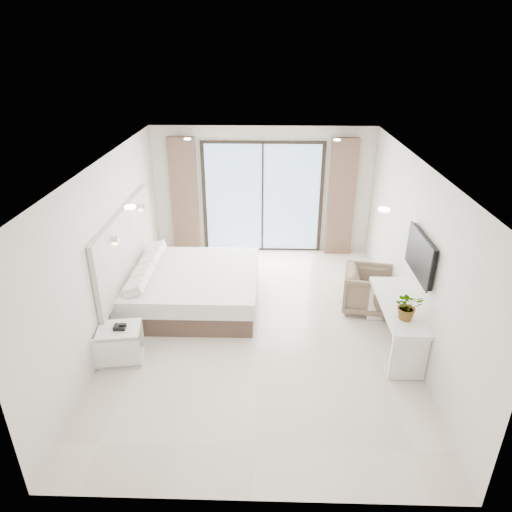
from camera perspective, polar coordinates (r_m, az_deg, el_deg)
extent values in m
plane|color=beige|center=(7.52, 0.40, -8.91)|extent=(6.20, 6.20, 0.00)
cube|color=silver|center=(9.75, 0.83, 8.13)|extent=(4.60, 0.02, 2.70)
cube|color=silver|center=(4.25, -0.51, -17.40)|extent=(4.60, 0.02, 2.70)
cube|color=silver|center=(7.27, -18.01, 0.65)|extent=(0.02, 6.20, 2.70)
cube|color=silver|center=(7.19, 19.09, 0.22)|extent=(0.02, 6.20, 2.70)
cube|color=white|center=(6.40, 0.48, 11.49)|extent=(4.60, 6.20, 0.02)
cube|color=silver|center=(7.95, -15.89, 1.50)|extent=(0.08, 3.00, 1.20)
cube|color=black|center=(6.70, 19.98, 0.10)|extent=(0.06, 1.00, 0.58)
cube|color=black|center=(6.68, 19.65, 0.10)|extent=(0.02, 1.04, 0.62)
cube|color=black|center=(9.77, 0.82, 7.24)|extent=(2.56, 0.04, 2.42)
cube|color=#93BEEC|center=(9.74, 0.82, 7.18)|extent=(2.40, 0.01, 2.30)
cube|color=brown|center=(9.81, -8.95, 7.32)|extent=(0.55, 0.14, 2.50)
cube|color=brown|center=(9.77, 10.61, 7.11)|extent=(0.55, 0.14, 2.50)
cylinder|color=white|center=(4.89, -15.47, 5.91)|extent=(0.12, 0.12, 0.02)
cylinder|color=white|center=(4.83, 15.71, 5.61)|extent=(0.12, 0.12, 0.02)
cylinder|color=white|center=(8.29, -8.56, 14.26)|extent=(0.12, 0.12, 0.02)
cylinder|color=white|center=(8.25, 10.10, 14.11)|extent=(0.12, 0.12, 0.02)
cube|color=brown|center=(8.14, -7.78, -4.86)|extent=(2.15, 2.04, 0.34)
cube|color=white|center=(7.99, -7.91, -2.92)|extent=(2.24, 2.13, 0.28)
cube|color=white|center=(7.46, -14.76, -3.89)|extent=(0.28, 0.43, 0.14)
cube|color=white|center=(7.85, -13.89, -2.26)|extent=(0.28, 0.43, 0.14)
cube|color=white|center=(8.26, -13.08, -0.74)|extent=(0.28, 0.43, 0.14)
cube|color=white|center=(8.67, -12.37, 0.60)|extent=(0.28, 0.43, 0.14)
cube|color=white|center=(6.84, -16.78, -8.82)|extent=(0.65, 0.56, 0.05)
cube|color=white|center=(7.11, -16.29, -12.05)|extent=(0.65, 0.56, 0.05)
cube|color=white|center=(6.81, -17.05, -11.55)|extent=(0.59, 0.14, 0.48)
cube|color=white|center=(7.14, -16.03, -9.51)|extent=(0.59, 0.14, 0.48)
cube|color=black|center=(6.79, -16.66, -8.52)|extent=(0.17, 0.14, 0.06)
cube|color=white|center=(7.00, 17.37, -5.89)|extent=(0.52, 1.65, 0.06)
cube|color=white|center=(6.62, 18.52, -12.06)|extent=(0.49, 0.06, 0.71)
cube|color=white|center=(7.81, 15.67, -5.51)|extent=(0.49, 0.06, 0.71)
imported|color=#33662D|center=(6.58, 18.43, -6.26)|extent=(0.39, 0.43, 0.32)
imported|color=#847156|center=(8.04, 13.85, -3.88)|extent=(0.88, 0.92, 0.82)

